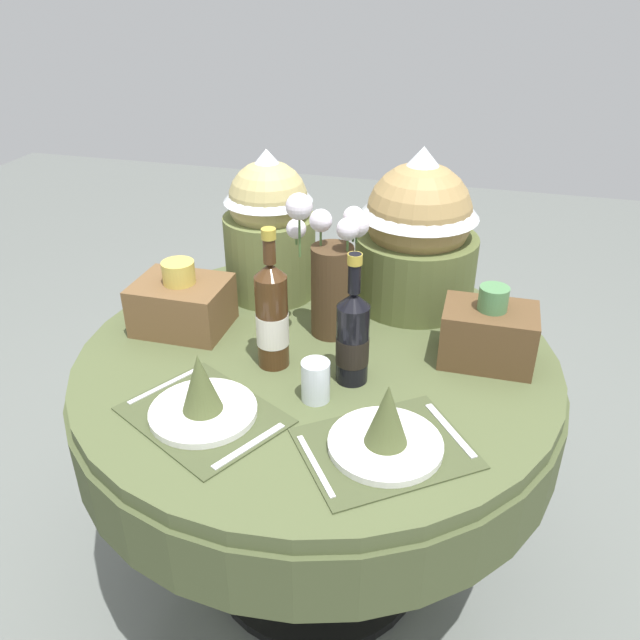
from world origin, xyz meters
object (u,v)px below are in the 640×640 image
(place_setting_right, at_px, (386,431))
(woven_basket_side_left, at_px, (182,303))
(tumbler_near_left, at_px, (316,381))
(gift_tub_back_left, at_px, (269,220))
(gift_tub_back_right, at_px, (418,225))
(flower_vase, at_px, (332,272))
(woven_basket_side_right, at_px, (488,333))
(wine_bottle_left, at_px, (353,337))
(wine_bottle_centre, at_px, (272,315))
(dining_table, at_px, (317,396))
(place_setting_left, at_px, (202,399))

(place_setting_right, relative_size, woven_basket_side_left, 1.75)
(tumbler_near_left, distance_m, gift_tub_back_left, 0.60)
(place_setting_right, distance_m, gift_tub_back_right, 0.71)
(flower_vase, bearing_deg, woven_basket_side_right, -4.78)
(flower_vase, bearing_deg, wine_bottle_left, -63.32)
(gift_tub_back_left, bearing_deg, wine_bottle_centre, -70.46)
(tumbler_near_left, relative_size, woven_basket_side_left, 0.41)
(dining_table, height_order, wine_bottle_left, wine_bottle_left)
(place_setting_right, distance_m, flower_vase, 0.51)
(flower_vase, xyz_separation_m, gift_tub_back_right, (0.19, 0.24, 0.06))
(wine_bottle_centre, bearing_deg, woven_basket_side_left, 159.58)
(dining_table, relative_size, place_setting_right, 2.94)
(place_setting_left, relative_size, gift_tub_back_right, 0.92)
(wine_bottle_centre, height_order, woven_basket_side_right, wine_bottle_centre)
(flower_vase, height_order, gift_tub_back_left, gift_tub_back_left)
(dining_table, xyz_separation_m, woven_basket_side_left, (-0.39, 0.03, 0.21))
(flower_vase, bearing_deg, gift_tub_back_right, 52.15)
(woven_basket_side_right, bearing_deg, wine_bottle_centre, -163.22)
(dining_table, distance_m, wine_bottle_centre, 0.30)
(place_setting_right, relative_size, wine_bottle_left, 1.30)
(wine_bottle_left, relative_size, woven_basket_side_left, 1.35)
(gift_tub_back_right, xyz_separation_m, woven_basket_side_left, (-0.59, -0.32, -0.16))
(place_setting_left, relative_size, gift_tub_back_left, 0.97)
(wine_bottle_centre, relative_size, woven_basket_side_left, 1.48)
(wine_bottle_left, height_order, woven_basket_side_right, wine_bottle_left)
(flower_vase, bearing_deg, place_setting_right, -62.53)
(dining_table, bearing_deg, gift_tub_back_right, 60.82)
(place_setting_right, bearing_deg, woven_basket_side_right, 65.34)
(flower_vase, bearing_deg, woven_basket_side_left, -168.94)
(place_setting_left, xyz_separation_m, gift_tub_back_left, (-0.05, 0.62, 0.19))
(gift_tub_back_right, bearing_deg, dining_table, -119.18)
(woven_basket_side_left, bearing_deg, gift_tub_back_right, 28.64)
(dining_table, distance_m, tumbler_near_left, 0.27)
(wine_bottle_centre, height_order, gift_tub_back_left, gift_tub_back_left)
(wine_bottle_centre, xyz_separation_m, woven_basket_side_right, (0.51, 0.15, -0.06))
(gift_tub_back_left, xyz_separation_m, gift_tub_back_right, (0.42, 0.05, 0.01))
(gift_tub_back_right, height_order, woven_basket_side_right, gift_tub_back_right)
(wine_bottle_left, bearing_deg, wine_bottle_centre, 175.18)
(place_setting_left, distance_m, flower_vase, 0.49)
(gift_tub_back_left, height_order, woven_basket_side_right, gift_tub_back_left)
(dining_table, distance_m, place_setting_right, 0.44)
(place_setting_right, height_order, woven_basket_side_right, woven_basket_side_right)
(flower_vase, bearing_deg, wine_bottle_centre, -118.05)
(gift_tub_back_left, distance_m, woven_basket_side_right, 0.70)
(dining_table, distance_m, gift_tub_back_left, 0.53)
(dining_table, bearing_deg, tumbler_near_left, -75.50)
(dining_table, xyz_separation_m, woven_basket_side_right, (0.42, 0.08, 0.22))
(flower_vase, height_order, wine_bottle_centre, flower_vase)
(place_setting_left, distance_m, wine_bottle_left, 0.37)
(place_setting_right, xyz_separation_m, wine_bottle_left, (-0.12, 0.23, 0.07))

